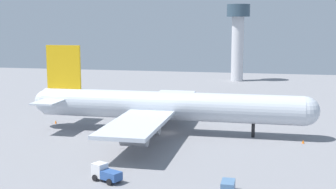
% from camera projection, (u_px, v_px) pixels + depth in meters
% --- Properties ---
extents(ground_plane, '(246.09, 246.09, 0.00)m').
position_uv_depth(ground_plane, '(168.00, 133.00, 98.85)').
color(ground_plane, gray).
extents(cargo_airplane, '(61.52, 52.54, 18.47)m').
position_uv_depth(cargo_airplane, '(167.00, 106.00, 98.01)').
color(cargo_airplane, silver).
rests_on(cargo_airplane, ground_plane).
extents(catering_truck, '(5.14, 3.76, 2.54)m').
position_uv_depth(catering_truck, '(105.00, 173.00, 68.57)').
color(catering_truck, silver).
rests_on(catering_truck, ground_plane).
extents(pushback_tractor, '(3.98, 2.93, 2.30)m').
position_uv_depth(pushback_tractor, '(105.00, 104.00, 127.62)').
color(pushback_tractor, '#2D5193').
rests_on(pushback_tractor, ground_plane).
extents(cargo_loader, '(3.71, 4.72, 1.89)m').
position_uv_depth(cargo_loader, '(168.00, 103.00, 130.45)').
color(cargo_loader, '#333338').
rests_on(cargo_loader, ground_plane).
extents(cargo_container_aft, '(1.85, 3.03, 1.67)m').
position_uv_depth(cargo_container_aft, '(228.00, 187.00, 63.96)').
color(cargo_container_aft, '#4C729E').
rests_on(cargo_container_aft, ground_plane).
extents(safety_cone_nose, '(0.52, 0.52, 0.74)m').
position_uv_depth(safety_cone_nose, '(303.00, 142.00, 90.11)').
color(safety_cone_nose, orange).
rests_on(safety_cone_nose, ground_plane).
extents(safety_cone_tail, '(0.51, 0.51, 0.73)m').
position_uv_depth(safety_cone_tail, '(56.00, 122.00, 108.01)').
color(safety_cone_tail, orange).
rests_on(safety_cone_tail, ground_plane).
extents(control_tower, '(9.17, 9.17, 30.53)m').
position_uv_depth(control_tower, '(238.00, 34.00, 183.91)').
color(control_tower, silver).
rests_on(control_tower, ground_plane).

